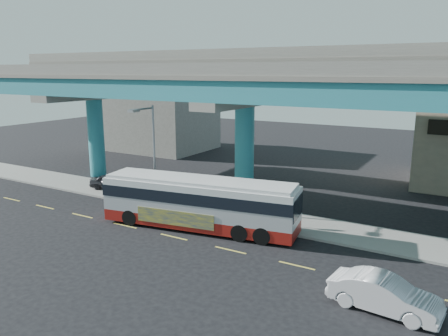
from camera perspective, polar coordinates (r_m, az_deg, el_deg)
The scene contains 10 objects.
ground at distance 27.58m, azimuth -6.19°, elevation -8.76°, with size 120.00×120.00×0.00m, color black.
sidewalk at distance 31.88m, azimuth -0.31°, elevation -5.55°, with size 70.00×4.00×0.15m, color gray.
lane_markings at distance 27.36m, azimuth -6.57°, elevation -8.94°, with size 58.00×0.12×0.01m.
viaduct at distance 33.45m, azimuth 2.86°, elevation 11.10°, with size 52.00×12.40×11.70m.
building_concrete at distance 57.19m, azimuth -8.26°, elevation 6.96°, with size 12.00×10.00×9.00m, color gray.
transit_bus at distance 28.14m, azimuth -3.24°, elevation -4.36°, with size 13.10×4.73×3.30m.
sedan at distance 20.40m, azimuth 20.20°, elevation -15.21°, with size 4.77×2.06×1.53m, color silver.
parked_car at distance 38.37m, azimuth -14.58°, elevation -1.77°, with size 3.79×2.42×1.20m, color #2C2B30.
street_lamp at distance 31.81m, azimuth -9.79°, elevation 3.38°, with size 0.50×2.44×7.45m.
stop_sign at distance 28.61m, azimuth 4.43°, elevation -3.74°, with size 0.61×0.51×2.54m.
Camera 1 is at (15.38, -20.59, 10.03)m, focal length 35.00 mm.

